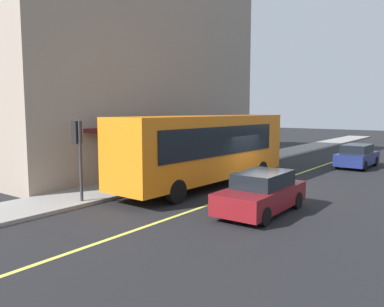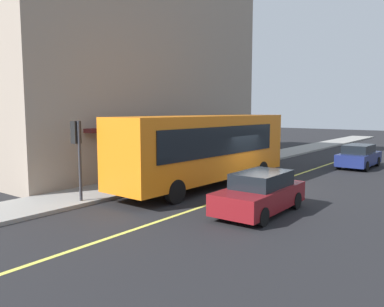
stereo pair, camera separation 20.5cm
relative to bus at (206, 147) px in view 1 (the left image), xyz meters
The scene contains 10 objects.
ground 3.31m from the bus, 55.54° to the right, with size 120.00×120.00×0.00m, color black.
sidewalk 3.77m from the bus, 62.54° to the left, with size 80.00×2.83×0.15m, color gray.
lane_centre_stripe 3.31m from the bus, 55.54° to the right, with size 36.00×0.16×0.01m, color #D8D14C.
storefront_building 10.92m from the bus, 74.45° to the left, with size 19.08×11.37×12.54m.
bus is the anchor object (origin of this frame).
traffic_light 6.34m from the bus, 160.83° to the left, with size 0.30×0.52×3.20m.
car_navy 12.14m from the bus, 20.65° to the right, with size 4.34×1.93×1.52m.
car_maroon 5.35m from the bus, 122.01° to the right, with size 4.32×1.90×1.52m.
pedestrian_by_curb 2.72m from the bus, 101.26° to the left, with size 0.34×0.34×1.77m.
pedestrian_near_storefront 9.76m from the bus, 20.95° to the left, with size 0.34×0.34×1.74m.
Camera 1 is at (-16.95, -8.57, 3.79)m, focal length 36.17 mm.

